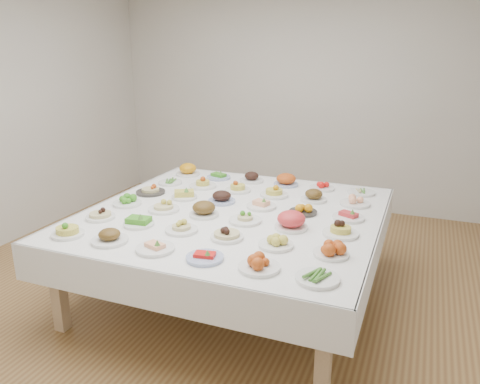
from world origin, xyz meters
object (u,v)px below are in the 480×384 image
at_px(display_table, 233,219).
at_px(dish_35, 361,192).
at_px(dish_0, 67,227).
at_px(dish_18, 150,187).

bearing_deg(display_table, dish_35, 44.99).
height_order(dish_0, dish_35, dish_0).
bearing_deg(dish_0, dish_35, 45.17).
distance_m(dish_0, dish_18, 1.11).
bearing_deg(dish_18, display_table, -11.69).
height_order(dish_18, dish_35, dish_18).
relative_size(display_table, dish_18, 8.93).
bearing_deg(dish_0, display_table, 45.35).
relative_size(display_table, dish_35, 9.45).
relative_size(dish_18, dish_35, 1.06).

